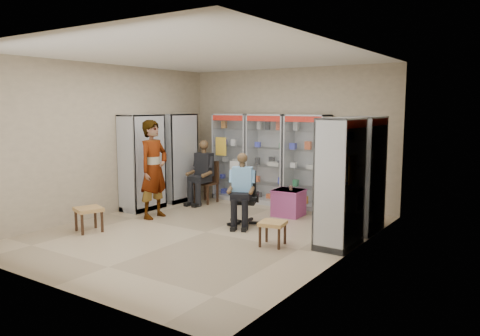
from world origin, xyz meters
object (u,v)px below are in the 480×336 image
Objects in this scene: wooden_chair at (206,182)px; standing_man at (154,169)px; cabinet_right_far at (364,174)px; cabinet_back_left at (234,157)px; cabinet_right_near at (340,183)px; pink_trunk at (289,203)px; cabinet_back_mid at (269,159)px; cabinet_back_right at (307,162)px; seated_shopkeeper at (242,192)px; cabinet_left_far at (177,158)px; office_chair at (244,198)px; woven_stool_b at (89,220)px; cabinet_left_near at (142,163)px; woven_stool_a at (273,234)px.

standing_man is at bearing -88.57° from wooden_chair.
cabinet_right_far is 1.05× the size of standing_man.
cabinet_right_near is (3.53, -2.23, 0.00)m from cabinet_back_left.
pink_trunk is at bearing 79.72° from cabinet_right_far.
cabinet_back_mid is 0.95m from cabinet_back_right.
cabinet_back_left is 1.60× the size of seated_shopkeeper.
seated_shopkeeper is at bearing 67.24° from cabinet_left_far.
office_chair reaches higher than wooden_chair.
cabinet_right_far is 4.68× the size of woven_stool_b.
pink_trunk is (2.84, 1.19, -0.74)m from cabinet_left_near.
cabinet_back_mid is at bearing -27.92° from standing_man.
cabinet_back_mid reaches higher than standing_man.
standing_man is (-1.16, -2.43, -0.04)m from cabinet_back_mid.
cabinet_right_far is 2.03× the size of office_chair.
pink_trunk is at bearing 112.78° from cabinet_left_near.
cabinet_back_right reaches higher than pink_trunk.
cabinet_left_near is at bearing -157.22° from pink_trunk.
cabinet_right_near reaches higher than seated_shopkeeper.
standing_man is at bearing 169.90° from seated_shopkeeper.
cabinet_back_left is 3.93m from woven_stool_a.
cabinet_back_left is 4.18m from cabinet_right_near.
seated_shopkeeper is at bearing -99.72° from cabinet_back_right.
cabinet_left_far is 2.94m from pink_trunk.
cabinet_left_far is at bearing -153.68° from cabinet_back_mid.
pink_trunk is at bearing -2.82° from wooden_chair.
cabinet_right_far is 3.84m from wooden_chair.
seated_shopkeeper reaches higher than woven_stool_b.
woven_stool_b is 0.22× the size of standing_man.
cabinet_back_right is (0.95, 0.00, 0.00)m from cabinet_back_mid.
wooden_chair is at bearing 144.90° from woven_stool_a.
cabinet_back_right is 2.98m from cabinet_left_far.
cabinet_right_far is 2.13× the size of wooden_chair.
standing_man is at bearing -115.47° from cabinet_back_mid.
cabinet_right_far is at bearing -17.75° from cabinet_back_left.
cabinet_back_left is at bearing 133.78° from woven_stool_a.
pink_trunk is 2.74m from standing_man.
seated_shopkeeper is (-0.00, -0.05, 0.13)m from office_chair.
cabinet_left_near is at bearing -114.61° from cabinet_back_left.
woven_stool_b is (-0.17, -3.10, -0.26)m from wooden_chair.
office_chair is at bearing 44.00° from woven_stool_b.
cabinet_back_mid is 2.10m from seated_shopkeeper.
office_chair is (2.49, 0.10, -0.51)m from cabinet_left_near.
cabinet_right_far is 4.85m from woven_stool_b.
seated_shopkeeper is at bearing -34.50° from wooden_chair.
cabinet_right_far reaches higher than woven_stool_b.
pink_trunk is (0.35, 1.09, -0.23)m from office_chair.
cabinet_right_near is 1.31m from woven_stool_a.
cabinet_left_far is 1.00× the size of cabinet_left_near.
pink_trunk is 2.08m from woven_stool_a.
cabinet_back_left reaches higher than standing_man.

